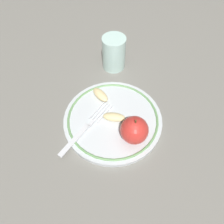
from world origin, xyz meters
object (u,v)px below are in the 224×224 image
(apple_slice_front, at_px, (114,117))
(fork, at_px, (85,130))
(apple_red_whole, at_px, (134,130))
(plate, at_px, (112,118))
(drinking_glass, at_px, (114,53))
(apple_slice_back, at_px, (100,95))

(apple_slice_front, height_order, fork, apple_slice_front)
(apple_red_whole, height_order, apple_slice_front, apple_red_whole)
(plate, xyz_separation_m, drinking_glass, (-0.16, 0.12, 0.04))
(apple_red_whole, distance_m, drinking_glass, 0.26)
(apple_red_whole, bearing_deg, plate, -174.55)
(plate, height_order, apple_slice_back, apple_slice_back)
(apple_slice_back, height_order, fork, apple_slice_back)
(apple_red_whole, bearing_deg, apple_slice_front, -174.17)
(plate, bearing_deg, drinking_glass, 143.30)
(drinking_glass, bearing_deg, plate, -36.70)
(apple_slice_front, distance_m, apple_slice_back, 0.08)
(fork, bearing_deg, plate, -23.32)
(apple_red_whole, relative_size, apple_slice_front, 1.31)
(apple_slice_front, bearing_deg, drinking_glass, -81.75)
(apple_red_whole, bearing_deg, apple_slice_back, 178.26)
(apple_red_whole, distance_m, apple_slice_front, 0.07)
(apple_slice_front, relative_size, drinking_glass, 0.56)
(fork, distance_m, drinking_glass, 0.25)
(apple_red_whole, relative_size, apple_slice_back, 1.31)
(plate, relative_size, apple_slice_front, 4.47)
(plate, xyz_separation_m, apple_slice_front, (0.01, 0.00, 0.02))
(apple_slice_back, relative_size, drinking_glass, 0.56)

